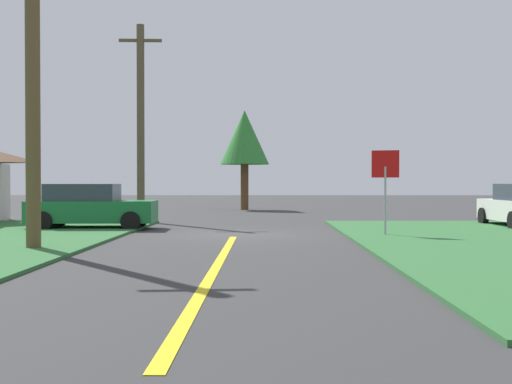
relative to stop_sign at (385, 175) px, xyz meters
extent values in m
plane|color=#343434|center=(-4.66, 0.86, -1.90)|extent=(120.00, 120.00, 0.00)
cube|color=yellow|center=(-4.66, -7.14, -1.89)|extent=(0.20, 14.00, 0.01)
cylinder|color=#9EA0A8|center=(0.00, 0.00, -0.82)|extent=(0.07, 0.07, 2.16)
cube|color=red|center=(0.00, 0.00, 0.35)|extent=(0.82, 0.23, 0.83)
cylinder|color=black|center=(4.86, 5.49, -1.56)|extent=(0.23, 0.68, 0.68)
cube|color=#196B33|center=(-9.84, 3.01, -1.26)|extent=(4.47, 1.96, 0.76)
cube|color=#2D3842|center=(-10.19, 3.00, -0.58)|extent=(2.48, 1.68, 0.60)
cylinder|color=black|center=(-8.37, 3.95, -1.56)|extent=(0.69, 0.24, 0.68)
cylinder|color=black|center=(-8.31, 2.17, -1.56)|extent=(0.69, 0.24, 0.68)
cylinder|color=black|center=(-11.37, 3.85, -1.56)|extent=(0.69, 0.24, 0.68)
cylinder|color=black|center=(-11.31, 2.07, -1.56)|extent=(0.69, 0.24, 0.68)
cylinder|color=brown|center=(-9.40, -4.02, 2.45)|extent=(0.36, 0.36, 8.70)
cylinder|color=brown|center=(-8.96, 7.34, 2.27)|extent=(0.32, 0.32, 8.33)
cube|color=brown|center=(-8.96, 7.34, 5.77)|extent=(1.80, 0.21, 0.12)
cylinder|color=brown|center=(-4.94, 18.96, -0.52)|extent=(0.48, 0.48, 2.75)
cone|color=#2E7E31|center=(-4.94, 18.96, 2.49)|extent=(2.97, 2.97, 3.27)
camera|label=1|loc=(-3.69, -19.68, -0.20)|focal=44.93mm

